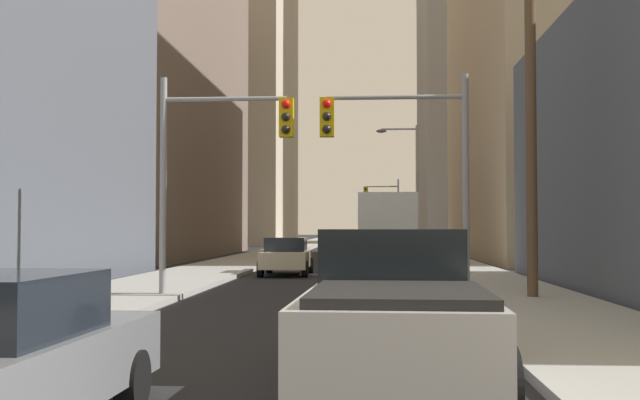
{
  "coord_description": "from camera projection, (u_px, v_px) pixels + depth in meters",
  "views": [
    {
      "loc": [
        1.48,
        -2.0,
        1.92
      ],
      "look_at": [
        0.0,
        21.66,
        2.77
      ],
      "focal_mm": 43.12,
      "sensor_mm": 36.0,
      "label": 1
    }
  ],
  "objects": [
    {
      "name": "sidewalk_right",
      "position": [
        425.0,
        255.0,
        51.56
      ],
      "size": [
        3.74,
        160.0,
        0.15
      ],
      "primitive_type": "cube",
      "color": "#9E9E99",
      "rests_on": "ground"
    },
    {
      "name": "sedan_blue",
      "position": [
        374.0,
        268.0,
        21.99
      ],
      "size": [
        1.95,
        4.24,
        1.52
      ],
      "color": "navy",
      "rests_on": "ground"
    },
    {
      "name": "sedan_beige",
      "position": [
        286.0,
        256.0,
        30.88
      ],
      "size": [
        1.95,
        4.23,
        1.52
      ],
      "color": "#C6B793",
      "rests_on": "ground"
    },
    {
      "name": "traffic_signal_near_right",
      "position": [
        401.0,
        147.0,
        20.4
      ],
      "size": [
        3.95,
        0.44,
        6.0
      ],
      "color": "gray",
      "rests_on": "ground"
    },
    {
      "name": "traffic_signal_far_right",
      "position": [
        384.0,
        203.0,
        64.92
      ],
      "size": [
        3.04,
        0.44,
        6.0
      ],
      "color": "gray",
      "rests_on": "ground"
    },
    {
      "name": "traffic_signal_near_left",
      "position": [
        219.0,
        149.0,
        20.71
      ],
      "size": [
        3.64,
        0.44,
        6.0
      ],
      "color": "gray",
      "rests_on": "ground"
    },
    {
      "name": "building_left_mid_office",
      "position": [
        39.0,
        47.0,
        50.7
      ],
      "size": [
        23.2,
        29.71,
        27.71
      ],
      "primitive_type": "cube",
      "color": "#66564C",
      "rests_on": "ground"
    },
    {
      "name": "sidewalk_left",
      "position": [
        268.0,
        255.0,
        52.23
      ],
      "size": [
        3.74,
        160.0,
        0.15
      ],
      "primitive_type": "cube",
      "color": "#9E9E99",
      "rests_on": "ground"
    },
    {
      "name": "utility_pole_right",
      "position": [
        531.0,
        101.0,
        19.91
      ],
      "size": [
        2.2,
        0.28,
        9.84
      ],
      "color": "brown",
      "rests_on": "ground"
    },
    {
      "name": "pickup_truck_silver",
      "position": [
        394.0,
        309.0,
        9.28
      ],
      "size": [
        2.2,
        5.46,
        1.9
      ],
      "color": "#B7BABF",
      "rests_on": "ground"
    },
    {
      "name": "building_right_far_highrise",
      "position": [
        514.0,
        40.0,
        93.48
      ],
      "size": [
        22.39,
        18.61,
        49.62
      ],
      "primitive_type": "cube",
      "color": "gray",
      "rests_on": "ground"
    },
    {
      "name": "building_right_mid_block",
      "position": [
        582.0,
        65.0,
        48.05
      ],
      "size": [
        14.1,
        25.78,
        24.18
      ],
      "primitive_type": "cube",
      "color": "tan",
      "rests_on": "ground"
    },
    {
      "name": "city_bus",
      "position": [
        388.0,
        227.0,
        37.57
      ],
      "size": [
        2.84,
        11.57,
        3.4
      ],
      "color": "silver",
      "rests_on": "ground"
    },
    {
      "name": "street_lamp_right",
      "position": [
        411.0,
        180.0,
        41.79
      ],
      "size": [
        2.3,
        0.32,
        7.5
      ],
      "color": "gray",
      "rests_on": "ground"
    },
    {
      "name": "sedan_red",
      "position": [
        373.0,
        246.0,
        46.53
      ],
      "size": [
        1.95,
        4.23,
        1.52
      ],
      "color": "maroon",
      "rests_on": "ground"
    }
  ]
}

